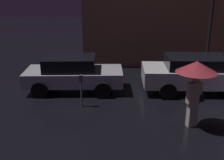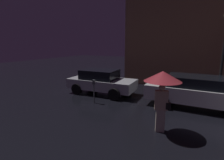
{
  "view_description": "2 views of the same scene",
  "coord_description": "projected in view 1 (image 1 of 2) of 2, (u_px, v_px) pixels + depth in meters",
  "views": [
    {
      "loc": [
        -5.88,
        -9.38,
        4.11
      ],
      "look_at": [
        -6.04,
        0.13,
        0.92
      ],
      "focal_mm": 45.0,
      "sensor_mm": 36.0,
      "label": 1
    },
    {
      "loc": [
        -2.53,
        -7.17,
        2.92
      ],
      "look_at": [
        -6.15,
        -0.08,
        1.26
      ],
      "focal_mm": 28.0,
      "sensor_mm": 36.0,
      "label": 2
    }
  ],
  "objects": [
    {
      "name": "pedestrian_with_umbrella",
      "position": [
        196.0,
        73.0,
        8.14
      ],
      "size": [
        1.2,
        1.2,
        2.07
      ],
      "rotation": [
        0.0,
        0.0,
        0.3
      ],
      "color": "beige",
      "rests_on": "ground"
    },
    {
      "name": "parked_car_white",
      "position": [
        199.0,
        73.0,
        11.33
      ],
      "size": [
        4.62,
        2.04,
        1.47
      ],
      "rotation": [
        0.0,
        0.0,
        -0.01
      ],
      "color": "silver",
      "rests_on": "ground"
    },
    {
      "name": "parked_car_silver",
      "position": [
        73.0,
        73.0,
        11.43
      ],
      "size": [
        3.98,
        1.9,
        1.42
      ],
      "rotation": [
        0.0,
        0.0,
        0.04
      ],
      "color": "#B7B7BF",
      "rests_on": "ground"
    },
    {
      "name": "street_lamp_near",
      "position": [
        212.0,
        7.0,
        12.9
      ],
      "size": [
        0.43,
        0.43,
        4.58
      ],
      "color": "black",
      "rests_on": "ground"
    },
    {
      "name": "parking_meter",
      "position": [
        81.0,
        87.0,
        9.86
      ],
      "size": [
        0.12,
        0.1,
        1.18
      ],
      "color": "#4C5154",
      "rests_on": "ground"
    }
  ]
}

